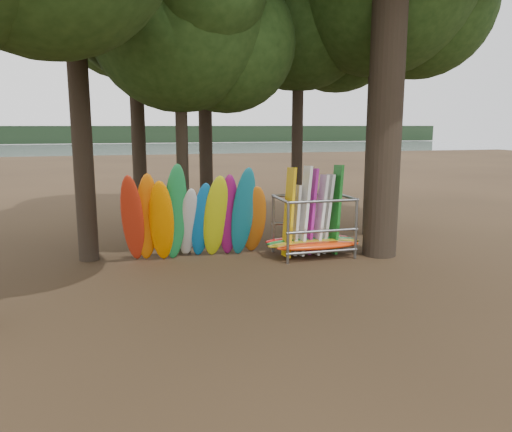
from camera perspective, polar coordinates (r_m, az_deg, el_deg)
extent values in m
plane|color=#47331E|center=(14.21, 1.20, -6.63)|extent=(120.00, 120.00, 0.00)
plane|color=gray|center=(73.25, -12.40, 6.86)|extent=(160.00, 160.00, 0.00)
cube|color=black|center=(123.11, -13.75, 9.05)|extent=(160.00, 4.00, 4.00)
cylinder|color=black|center=(16.12, -19.81, 16.96)|extent=(0.60, 0.60, 12.34)
cylinder|color=black|center=(19.22, -13.50, 13.74)|extent=(0.52, 0.52, 10.76)
cylinder|color=black|center=(20.53, -5.96, 18.48)|extent=(0.54, 0.54, 14.15)
cylinder|color=black|center=(20.27, 4.80, 13.14)|extent=(0.45, 0.45, 10.30)
ellipsoid|color=black|center=(20.76, 4.96, 23.12)|extent=(7.58, 7.58, 6.59)
cylinder|color=black|center=(15.93, -8.52, 10.65)|extent=(0.38, 0.38, 8.53)
ellipsoid|color=black|center=(16.23, -8.82, 21.25)|extent=(6.28, 6.28, 5.46)
cylinder|color=black|center=(19.38, 13.36, 14.20)|extent=(0.47, 0.47, 11.09)
cylinder|color=black|center=(16.61, 15.09, 22.38)|extent=(1.07, 1.07, 15.42)
ellipsoid|color=red|center=(15.10, -13.91, -0.43)|extent=(0.87, 1.88, 2.94)
ellipsoid|color=orange|center=(15.32, -12.37, -0.24)|extent=(0.76, 1.33, 2.90)
ellipsoid|color=orange|center=(15.19, -10.74, -0.64)|extent=(0.92, 1.50, 2.73)
ellipsoid|color=#1A7E3C|center=(15.27, -9.23, 0.33)|extent=(0.85, 1.22, 3.13)
ellipsoid|color=#BAB9B4|center=(15.59, -7.74, -0.82)|extent=(0.70, 1.38, 2.42)
ellipsoid|color=#0D61A6|center=(15.59, -6.20, -0.51)|extent=(0.80, 1.29, 2.55)
ellipsoid|color=#B4BF11|center=(15.53, -4.62, -0.11)|extent=(0.90, 1.36, 2.78)
ellipsoid|color=#82125A|center=(15.68, -3.17, 0.05)|extent=(0.74, 1.27, 2.81)
ellipsoid|color=#12677A|center=(15.53, -1.48, 0.38)|extent=(0.82, 1.41, 3.02)
ellipsoid|color=#C36315|center=(15.91, -0.22, -0.47)|extent=(0.90, 1.55, 2.45)
ellipsoid|color=#FF3F0E|center=(15.79, 7.17, -3.40)|extent=(2.76, 0.55, 0.24)
ellipsoid|color=#AB8C16|center=(16.09, 6.71, -3.13)|extent=(3.16, 0.55, 0.24)
ellipsoid|color=#1B7C29|center=(16.38, 6.30, -2.88)|extent=(3.05, 0.55, 0.24)
ellipsoid|color=red|center=(16.64, 5.93, -2.67)|extent=(2.95, 0.55, 0.24)
cube|color=#EBB50C|center=(15.80, 3.79, 0.37)|extent=(0.37, 0.81, 2.87)
cube|color=silver|center=(16.08, 4.51, -0.51)|extent=(0.32, 0.75, 2.30)
cube|color=white|center=(16.04, 5.53, 0.56)|extent=(0.40, 0.80, 2.90)
cube|color=#A81C91|center=(16.27, 6.25, 0.50)|extent=(0.39, 0.79, 2.80)
cube|color=white|center=(16.23, 7.34, 0.13)|extent=(0.46, 0.77, 2.61)
cube|color=silver|center=(16.47, 8.01, 0.24)|extent=(0.47, 0.76, 2.60)
cube|color=#197220|center=(16.42, 9.09, 0.71)|extent=(0.35, 0.80, 2.91)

